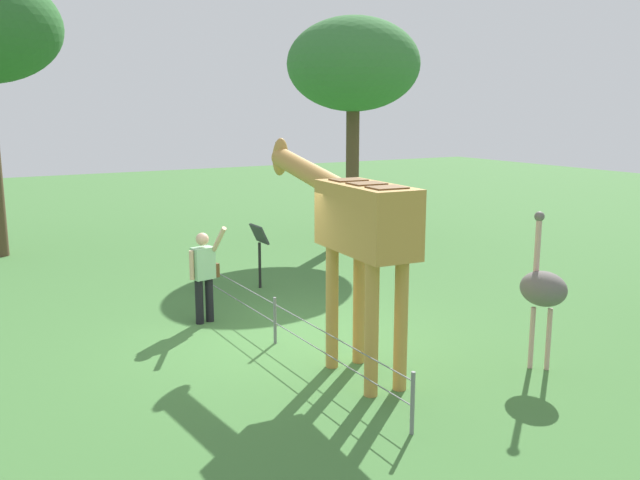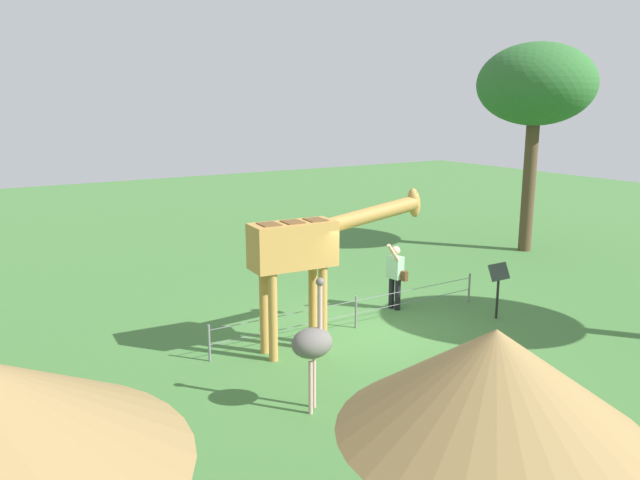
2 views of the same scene
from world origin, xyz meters
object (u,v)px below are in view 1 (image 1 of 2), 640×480
at_px(tree_east, 353,66).
at_px(giraffe, 354,222).
at_px(ostrich, 543,289).
at_px(visitor, 204,272).
at_px(info_sign, 259,243).

bearing_deg(tree_east, giraffe, 147.28).
bearing_deg(ostrich, visitor, 37.33).
height_order(tree_east, info_sign, tree_east).
bearing_deg(info_sign, giraffe, 170.85).
xyz_separation_m(visitor, ostrich, (-4.39, -3.35, 0.27)).
bearing_deg(giraffe, visitor, 18.72).
distance_m(giraffe, visitor, 3.46).
xyz_separation_m(ostrich, info_sign, (6.00, 1.55, -0.23)).
height_order(ostrich, tree_east, tree_east).
relative_size(giraffe, ostrich, 1.76).
xyz_separation_m(visitor, tree_east, (4.93, -6.18, 3.84)).
bearing_deg(info_sign, visitor, 131.89).
relative_size(giraffe, tree_east, 0.66).
distance_m(visitor, tree_east, 8.79).
bearing_deg(visitor, ostrich, -142.67).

